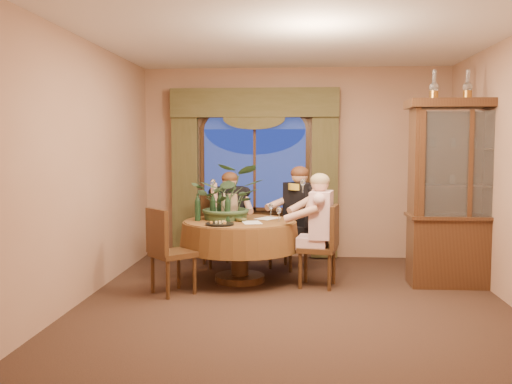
# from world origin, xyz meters

# --- Properties ---
(floor) EXTENTS (5.00, 5.00, 0.00)m
(floor) POSITION_xyz_m (0.00, 0.00, 0.00)
(floor) COLOR black
(floor) RESTS_ON ground
(wall_back) EXTENTS (4.50, 0.00, 4.50)m
(wall_back) POSITION_xyz_m (0.00, 2.50, 1.40)
(wall_back) COLOR #A07459
(wall_back) RESTS_ON ground
(ceiling) EXTENTS (5.00, 5.00, 0.00)m
(ceiling) POSITION_xyz_m (0.00, 0.00, 2.80)
(ceiling) COLOR white
(ceiling) RESTS_ON wall_back
(window) EXTENTS (1.62, 0.10, 1.32)m
(window) POSITION_xyz_m (-0.60, 2.43, 1.30)
(window) COLOR navy
(window) RESTS_ON wall_back
(arched_transom) EXTENTS (1.60, 0.06, 0.44)m
(arched_transom) POSITION_xyz_m (-0.60, 2.43, 2.08)
(arched_transom) COLOR navy
(arched_transom) RESTS_ON wall_back
(drapery_left) EXTENTS (0.38, 0.14, 2.32)m
(drapery_left) POSITION_xyz_m (-1.63, 2.38, 1.18)
(drapery_left) COLOR #433F1F
(drapery_left) RESTS_ON floor
(drapery_right) EXTENTS (0.38, 0.14, 2.32)m
(drapery_right) POSITION_xyz_m (0.43, 2.38, 1.18)
(drapery_right) COLOR #433F1F
(drapery_right) RESTS_ON floor
(swag_valance) EXTENTS (2.45, 0.16, 0.42)m
(swag_valance) POSITION_xyz_m (-0.60, 2.35, 2.28)
(swag_valance) COLOR #433F1F
(swag_valance) RESTS_ON wall_back
(dining_table) EXTENTS (1.84, 1.84, 0.75)m
(dining_table) POSITION_xyz_m (-0.66, 0.87, 0.38)
(dining_table) COLOR maroon
(dining_table) RESTS_ON floor
(china_cabinet) EXTENTS (1.36, 0.54, 2.19)m
(china_cabinet) POSITION_xyz_m (1.99, 0.84, 1.10)
(china_cabinet) COLOR #372013
(china_cabinet) RESTS_ON floor
(oil_lamp_left) EXTENTS (0.11, 0.11, 0.34)m
(oil_lamp_left) POSITION_xyz_m (1.61, 0.84, 2.36)
(oil_lamp_left) COLOR #A5722D
(oil_lamp_left) RESTS_ON china_cabinet
(oil_lamp_center) EXTENTS (0.11, 0.11, 0.34)m
(oil_lamp_center) POSITION_xyz_m (1.99, 0.84, 2.36)
(oil_lamp_center) COLOR #A5722D
(oil_lamp_center) RESTS_ON china_cabinet
(oil_lamp_right) EXTENTS (0.11, 0.11, 0.34)m
(oil_lamp_right) POSITION_xyz_m (2.37, 0.84, 2.36)
(oil_lamp_right) COLOR #A5722D
(oil_lamp_right) RESTS_ON china_cabinet
(chair_right) EXTENTS (0.50, 0.50, 0.96)m
(chair_right) POSITION_xyz_m (0.27, 0.67, 0.48)
(chair_right) COLOR black
(chair_right) RESTS_ON floor
(chair_back_right) EXTENTS (0.59, 0.59, 0.96)m
(chair_back_right) POSITION_xyz_m (-0.09, 1.65, 0.48)
(chair_back_right) COLOR black
(chair_back_right) RESTS_ON floor
(chair_back) EXTENTS (0.55, 0.55, 0.96)m
(chair_back) POSITION_xyz_m (-1.04, 1.74, 0.48)
(chair_back) COLOR black
(chair_back) RESTS_ON floor
(chair_front_left) EXTENTS (0.59, 0.59, 0.96)m
(chair_front_left) POSITION_xyz_m (-1.35, 0.23, 0.48)
(chair_front_left) COLOR black
(chair_front_left) RESTS_ON floor
(person_pink) EXTENTS (0.51, 0.55, 1.34)m
(person_pink) POSITION_xyz_m (0.32, 0.71, 0.67)
(person_pink) COLOR beige
(person_pink) RESTS_ON floor
(person_back) EXTENTS (0.56, 0.53, 1.31)m
(person_back) POSITION_xyz_m (-0.90, 1.77, 0.65)
(person_back) COLOR black
(person_back) RESTS_ON floor
(person_scarf) EXTENTS (0.67, 0.68, 1.39)m
(person_scarf) POSITION_xyz_m (0.08, 1.53, 0.70)
(person_scarf) COLOR black
(person_scarf) RESTS_ON floor
(stoneware_vase) EXTENTS (0.17, 0.17, 0.31)m
(stoneware_vase) POSITION_xyz_m (-0.77, 1.02, 0.91)
(stoneware_vase) COLOR #8D7456
(stoneware_vase) RESTS_ON dining_table
(centerpiece_plant) EXTENTS (0.89, 0.98, 0.77)m
(centerpiece_plant) POSITION_xyz_m (-0.81, 1.02, 1.33)
(centerpiece_plant) COLOR #365433
(centerpiece_plant) RESTS_ON dining_table
(olive_bowl) EXTENTS (0.14, 0.14, 0.04)m
(olive_bowl) POSITION_xyz_m (-0.64, 0.79, 0.77)
(olive_bowl) COLOR #4B5329
(olive_bowl) RESTS_ON dining_table
(cheese_platter) EXTENTS (0.33, 0.33, 0.02)m
(cheese_platter) POSITION_xyz_m (-0.85, 0.45, 0.76)
(cheese_platter) COLOR black
(cheese_platter) RESTS_ON dining_table
(wine_bottle_0) EXTENTS (0.07, 0.07, 0.33)m
(wine_bottle_0) POSITION_xyz_m (-0.86, 0.92, 0.92)
(wine_bottle_0) COLOR tan
(wine_bottle_0) RESTS_ON dining_table
(wine_bottle_1) EXTENTS (0.07, 0.07, 0.33)m
(wine_bottle_1) POSITION_xyz_m (-0.99, 0.88, 0.92)
(wine_bottle_1) COLOR black
(wine_bottle_1) RESTS_ON dining_table
(wine_bottle_2) EXTENTS (0.07, 0.07, 0.33)m
(wine_bottle_2) POSITION_xyz_m (-0.93, 1.04, 0.92)
(wine_bottle_2) COLOR black
(wine_bottle_2) RESTS_ON dining_table
(wine_bottle_3) EXTENTS (0.07, 0.07, 0.33)m
(wine_bottle_3) POSITION_xyz_m (-0.80, 0.77, 0.92)
(wine_bottle_3) COLOR black
(wine_bottle_3) RESTS_ON dining_table
(wine_bottle_4) EXTENTS (0.07, 0.07, 0.33)m
(wine_bottle_4) POSITION_xyz_m (-1.17, 0.82, 0.92)
(wine_bottle_4) COLOR black
(wine_bottle_4) RESTS_ON dining_table
(tasting_paper_0) EXTENTS (0.28, 0.34, 0.00)m
(tasting_paper_0) POSITION_xyz_m (-0.50, 0.68, 0.75)
(tasting_paper_0) COLOR white
(tasting_paper_0) RESTS_ON dining_table
(tasting_paper_1) EXTENTS (0.34, 0.37, 0.00)m
(tasting_paper_1) POSITION_xyz_m (-0.34, 1.08, 0.75)
(tasting_paper_1) COLOR white
(tasting_paper_1) RESTS_ON dining_table
(wine_glass_person_pink) EXTENTS (0.07, 0.07, 0.18)m
(wine_glass_person_pink) POSITION_xyz_m (-0.18, 0.79, 0.84)
(wine_glass_person_pink) COLOR silver
(wine_glass_person_pink) RESTS_ON dining_table
(wine_glass_person_back) EXTENTS (0.07, 0.07, 0.18)m
(wine_glass_person_back) POSITION_xyz_m (-0.78, 1.34, 0.84)
(wine_glass_person_back) COLOR silver
(wine_glass_person_back) RESTS_ON dining_table
(wine_glass_person_scarf) EXTENTS (0.07, 0.07, 0.18)m
(wine_glass_person_scarf) POSITION_xyz_m (-0.30, 1.19, 0.84)
(wine_glass_person_scarf) COLOR silver
(wine_glass_person_scarf) RESTS_ON dining_table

